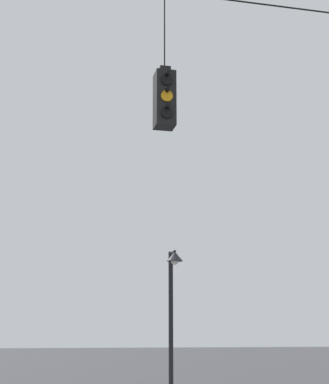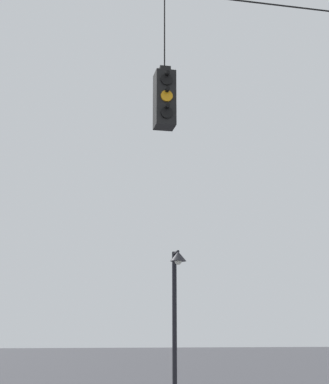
{
  "view_description": "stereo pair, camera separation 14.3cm",
  "coord_description": "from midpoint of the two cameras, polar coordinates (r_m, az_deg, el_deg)",
  "views": [
    {
      "loc": [
        -4.16,
        -9.15,
        2.19
      ],
      "look_at": [
        -2.11,
        -0.04,
        4.47
      ],
      "focal_mm": 55.0,
      "sensor_mm": 36.0,
      "label": 1
    },
    {
      "loc": [
        -4.02,
        -9.18,
        2.19
      ],
      "look_at": [
        -2.11,
        -0.04,
        4.47
      ],
      "focal_mm": 55.0,
      "sensor_mm": 36.0,
      "label": 2
    }
  ],
  "objects": [
    {
      "name": "span_wire",
      "position": [
        11.71,
        10.3,
        17.88
      ],
      "size": [
        17.16,
        0.03,
        0.42
      ],
      "color": "black"
    },
    {
      "name": "traffic_light_near_right_pole",
      "position": [
        10.12,
        -0.4,
        9.06
      ],
      "size": [
        0.34,
        0.46,
        2.58
      ],
      "color": "black"
    },
    {
      "name": "street_lamp",
      "position": [
        15.33,
        0.52,
        -10.41
      ],
      "size": [
        0.42,
        0.73,
        4.34
      ],
      "color": "black",
      "rests_on": "ground_plane"
    }
  ]
}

